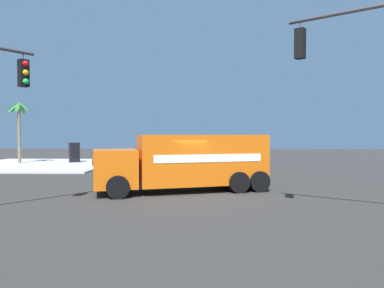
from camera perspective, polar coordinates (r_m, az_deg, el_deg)
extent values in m
plane|color=#33302D|center=(16.60, -1.88, -7.94)|extent=(100.00, 100.00, 0.00)
cube|color=beige|center=(33.39, -24.29, -3.16)|extent=(12.79, 12.79, 0.14)
cube|color=orange|center=(16.81, 1.62, -2.53)|extent=(4.09, 6.57, 2.38)
cube|color=orange|center=(16.13, -12.71, -3.96)|extent=(2.85, 2.52, 1.70)
cube|color=black|center=(16.08, -15.77, -2.78)|extent=(1.95, 0.67, 0.88)
cube|color=#B2B2B7|center=(18.04, 10.73, -6.58)|extent=(2.26, 0.87, 0.21)
cube|color=white|center=(15.65, 2.92, -2.39)|extent=(1.53, 4.93, 0.36)
cube|color=white|center=(17.96, 0.50, -1.88)|extent=(1.53, 4.93, 0.36)
cylinder|color=black|center=(14.98, -12.28, -7.07)|extent=(0.56, 1.04, 1.00)
cylinder|color=black|center=(17.44, -12.73, -5.86)|extent=(0.56, 1.04, 1.00)
cylinder|color=black|center=(16.26, 7.89, -6.37)|extent=(0.56, 1.04, 1.00)
cylinder|color=black|center=(18.55, 4.85, -5.38)|extent=(0.56, 1.04, 1.00)
cylinder|color=black|center=(16.70, 11.22, -6.18)|extent=(0.56, 1.04, 1.00)
cylinder|color=black|center=(18.93, 7.84, -5.25)|extent=(0.56, 1.04, 1.00)
cylinder|color=#38383D|center=(11.70, 27.70, 19.53)|extent=(2.68, 4.04, 0.12)
cylinder|color=#38383D|center=(12.07, 17.62, 18.43)|extent=(0.03, 0.03, 0.25)
cube|color=black|center=(11.91, 17.59, 15.67)|extent=(0.42, 0.42, 0.95)
sphere|color=red|center=(12.15, 17.87, 16.91)|extent=(0.20, 0.20, 0.20)
sphere|color=#EFA314|center=(12.08, 17.85, 15.49)|extent=(0.20, 0.20, 0.20)
sphere|color=#19CC4C|center=(12.00, 17.84, 14.05)|extent=(0.20, 0.20, 0.20)
cylinder|color=#38383D|center=(13.67, -26.35, 13.02)|extent=(0.03, 0.03, 0.25)
cube|color=black|center=(13.56, -26.32, 10.54)|extent=(0.42, 0.42, 0.95)
sphere|color=red|center=(13.45, -26.03, 11.98)|extent=(0.20, 0.20, 0.20)
sphere|color=#EFA314|center=(13.40, -26.01, 10.68)|extent=(0.20, 0.20, 0.20)
sphere|color=#19CC4C|center=(13.35, -26.00, 9.36)|extent=(0.20, 0.20, 0.20)
cube|color=maroon|center=(29.16, -14.44, -2.83)|extent=(2.04, 1.63, 0.50)
cube|color=maroon|center=(28.84, -11.34, -2.27)|extent=(2.06, 1.82, 1.10)
cube|color=black|center=(28.82, -11.34, -1.69)|extent=(1.88, 1.54, 0.48)
cube|color=maroon|center=(28.62, -7.67, -2.83)|extent=(2.08, 2.12, 0.55)
cylinder|color=black|center=(28.16, -14.61, -3.30)|extent=(0.29, 0.77, 0.76)
cylinder|color=black|center=(30.12, -13.78, -2.98)|extent=(0.29, 0.77, 0.76)
cylinder|color=black|center=(27.62, -7.63, -3.35)|extent=(0.29, 0.77, 0.76)
cylinder|color=black|center=(29.62, -7.26, -3.02)|extent=(0.29, 0.77, 0.76)
cube|color=black|center=(34.20, -19.06, -1.33)|extent=(1.10, 1.16, 1.85)
cube|color=black|center=(33.81, -18.94, -1.11)|extent=(0.37, 0.60, 1.18)
cylinder|color=#7A6647|center=(34.87, -26.89, 1.58)|extent=(0.26, 0.26, 5.43)
ellipsoid|color=#2D7533|center=(35.48, -26.53, 5.33)|extent=(1.24, 0.43, 1.05)
ellipsoid|color=#2D7533|center=(35.51, -27.45, 5.43)|extent=(1.00, 1.31, 0.92)
ellipsoid|color=#2D7533|center=(35.03, -28.05, 5.59)|extent=(0.90, 1.42, 0.78)
ellipsoid|color=#2D7533|center=(34.61, -27.69, 5.39)|extent=(1.24, 0.82, 1.08)
ellipsoid|color=#2D7533|center=(34.35, -27.10, 5.51)|extent=(1.32, 0.76, 0.99)
ellipsoid|color=#2D7533|center=(34.44, -26.25, 5.64)|extent=(0.87, 1.40, 0.83)
ellipsoid|color=#2D7533|center=(35.02, -25.89, 5.51)|extent=(1.03, 1.30, 0.91)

